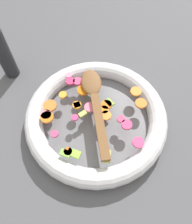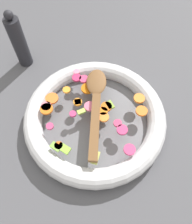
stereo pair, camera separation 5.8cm
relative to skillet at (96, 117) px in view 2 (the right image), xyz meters
The scene contains 5 objects.
ground_plane 0.02m from the skillet, ahead, with size 4.00×4.00×0.00m, color #4C4C51.
skillet is the anchor object (origin of this frame).
chopped_vegetables 0.04m from the skillet, 114.76° to the right, with size 0.29×0.29×0.01m.
wooden_spoon 0.05m from the skillet, behind, with size 0.28×0.06×0.01m.
pepper_mill 0.33m from the skillet, 134.97° to the right, with size 0.04×0.04×0.19m.
Camera 2 is at (0.29, -0.00, 0.55)m, focal length 35.00 mm.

